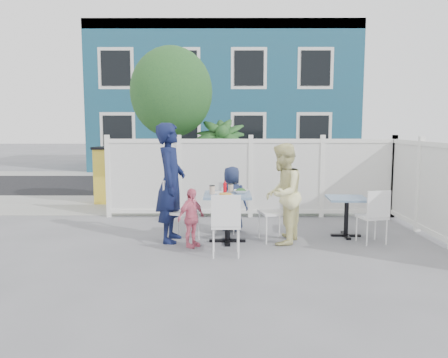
{
  "coord_description": "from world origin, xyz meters",
  "views": [
    {
      "loc": [
        -0.41,
        -6.41,
        1.86
      ],
      "look_at": [
        -0.44,
        0.86,
        0.97
      ],
      "focal_mm": 35.0,
      "sensor_mm": 36.0,
      "label": 1
    }
  ],
  "objects_px": {
    "chair_right": "(278,207)",
    "boy": "(232,198)",
    "chair_left": "(178,205)",
    "chair_back": "(228,203)",
    "man": "(171,183)",
    "woman": "(282,194)",
    "spare_table": "(347,206)",
    "utility_cabinet": "(111,176)",
    "toddler": "(191,218)",
    "chair_near": "(226,221)",
    "main_table": "(228,205)"
  },
  "relations": [
    {
      "from": "man",
      "to": "boy",
      "type": "relative_size",
      "value": 1.66
    },
    {
      "from": "utility_cabinet",
      "to": "woman",
      "type": "distance_m",
      "value": 5.13
    },
    {
      "from": "utility_cabinet",
      "to": "chair_right",
      "type": "relative_size",
      "value": 1.37
    },
    {
      "from": "toddler",
      "to": "boy",
      "type": "bearing_deg",
      "value": 10.37
    },
    {
      "from": "chair_right",
      "to": "boy",
      "type": "distance_m",
      "value": 1.03
    },
    {
      "from": "boy",
      "to": "man",
      "type": "bearing_deg",
      "value": 54.73
    },
    {
      "from": "woman",
      "to": "chair_right",
      "type": "bearing_deg",
      "value": -144.98
    },
    {
      "from": "chair_right",
      "to": "chair_left",
      "type": "bearing_deg",
      "value": 78.51
    },
    {
      "from": "chair_right",
      "to": "utility_cabinet",
      "type": "bearing_deg",
      "value": 33.29
    },
    {
      "from": "main_table",
      "to": "boy",
      "type": "xyz_separation_m",
      "value": [
        0.08,
        0.8,
        -0.03
      ]
    },
    {
      "from": "chair_right",
      "to": "chair_back",
      "type": "bearing_deg",
      "value": 39.77
    },
    {
      "from": "utility_cabinet",
      "to": "chair_back",
      "type": "distance_m",
      "value": 3.97
    },
    {
      "from": "spare_table",
      "to": "chair_back",
      "type": "height_order",
      "value": "chair_back"
    },
    {
      "from": "chair_right",
      "to": "woman",
      "type": "height_order",
      "value": "woman"
    },
    {
      "from": "spare_table",
      "to": "chair_right",
      "type": "xyz_separation_m",
      "value": [
        -1.18,
        -0.26,
        0.04
      ]
    },
    {
      "from": "spare_table",
      "to": "chair_near",
      "type": "height_order",
      "value": "chair_near"
    },
    {
      "from": "chair_left",
      "to": "chair_back",
      "type": "distance_m",
      "value": 1.05
    },
    {
      "from": "man",
      "to": "toddler",
      "type": "distance_m",
      "value": 0.71
    },
    {
      "from": "chair_left",
      "to": "chair_back",
      "type": "xyz_separation_m",
      "value": [
        0.81,
        0.66,
        -0.09
      ]
    },
    {
      "from": "spare_table",
      "to": "woman",
      "type": "xyz_separation_m",
      "value": [
        -1.14,
        -0.42,
        0.28
      ]
    },
    {
      "from": "chair_left",
      "to": "boy",
      "type": "bearing_deg",
      "value": 154.62
    },
    {
      "from": "chair_right",
      "to": "woman",
      "type": "bearing_deg",
      "value": -178.29
    },
    {
      "from": "man",
      "to": "woman",
      "type": "bearing_deg",
      "value": -90.94
    },
    {
      "from": "utility_cabinet",
      "to": "man",
      "type": "bearing_deg",
      "value": -56.54
    },
    {
      "from": "chair_right",
      "to": "boy",
      "type": "relative_size",
      "value": 0.83
    },
    {
      "from": "spare_table",
      "to": "man",
      "type": "relative_size",
      "value": 0.35
    },
    {
      "from": "utility_cabinet",
      "to": "chair_near",
      "type": "relative_size",
      "value": 1.44
    },
    {
      "from": "spare_table",
      "to": "woman",
      "type": "bearing_deg",
      "value": -159.55
    },
    {
      "from": "chair_back",
      "to": "woman",
      "type": "relative_size",
      "value": 0.54
    },
    {
      "from": "chair_near",
      "to": "chair_right",
      "type": "bearing_deg",
      "value": 46.48
    },
    {
      "from": "spare_table",
      "to": "boy",
      "type": "relative_size",
      "value": 0.58
    },
    {
      "from": "toddler",
      "to": "utility_cabinet",
      "type": "bearing_deg",
      "value": 70.62
    },
    {
      "from": "main_table",
      "to": "boy",
      "type": "height_order",
      "value": "boy"
    },
    {
      "from": "chair_near",
      "to": "boy",
      "type": "xyz_separation_m",
      "value": [
        0.1,
        1.62,
        0.05
      ]
    },
    {
      "from": "chair_right",
      "to": "man",
      "type": "bearing_deg",
      "value": 78.05
    },
    {
      "from": "boy",
      "to": "toddler",
      "type": "xyz_separation_m",
      "value": [
        -0.64,
        -1.1,
        -0.12
      ]
    },
    {
      "from": "chair_back",
      "to": "main_table",
      "type": "bearing_deg",
      "value": 104.48
    },
    {
      "from": "utility_cabinet",
      "to": "main_table",
      "type": "height_order",
      "value": "utility_cabinet"
    },
    {
      "from": "woman",
      "to": "boy",
      "type": "relative_size",
      "value": 1.38
    },
    {
      "from": "man",
      "to": "utility_cabinet",
      "type": "bearing_deg",
      "value": 31.6
    },
    {
      "from": "boy",
      "to": "toddler",
      "type": "relative_size",
      "value": 1.26
    },
    {
      "from": "spare_table",
      "to": "boy",
      "type": "xyz_separation_m",
      "value": [
        -1.93,
        0.45,
        0.06
      ]
    },
    {
      "from": "spare_table",
      "to": "chair_right",
      "type": "distance_m",
      "value": 1.21
    },
    {
      "from": "chair_back",
      "to": "woman",
      "type": "height_order",
      "value": "woman"
    },
    {
      "from": "main_table",
      "to": "chair_back",
      "type": "xyz_separation_m",
      "value": [
        0.01,
        0.71,
        -0.11
      ]
    },
    {
      "from": "spare_table",
      "to": "toddler",
      "type": "bearing_deg",
      "value": -165.81
    },
    {
      "from": "chair_left",
      "to": "toddler",
      "type": "relative_size",
      "value": 1.1
    },
    {
      "from": "chair_back",
      "to": "boy",
      "type": "xyz_separation_m",
      "value": [
        0.07,
        0.09,
        0.08
      ]
    },
    {
      "from": "main_table",
      "to": "chair_near",
      "type": "bearing_deg",
      "value": -91.83
    },
    {
      "from": "boy",
      "to": "toddler",
      "type": "height_order",
      "value": "boy"
    }
  ]
}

